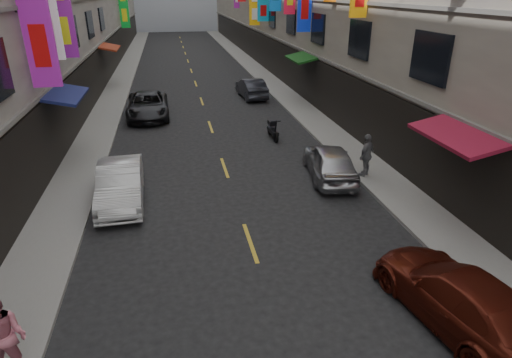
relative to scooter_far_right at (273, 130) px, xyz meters
name	(u,v)px	position (x,y,z in m)	size (l,w,h in m)	color
sidewalk_left	(118,86)	(-8.92, 14.55, -0.38)	(2.00, 90.00, 0.12)	slate
sidewalk_right	(268,80)	(3.08, 14.55, -0.38)	(2.00, 90.00, 0.12)	slate
street_awnings	(188,89)	(-4.18, -1.45, 2.56)	(13.99, 35.20, 0.41)	#144C25
lane_markings	(198,92)	(-2.92, 11.55, -0.44)	(0.12, 80.20, 0.01)	gold
scooter_far_right	(273,130)	(0.00, 0.00, 0.00)	(0.50, 1.80, 1.14)	black
car_left_mid	(120,184)	(-6.92, -5.88, 0.26)	(1.49, 4.26, 1.40)	silver
car_left_far	(148,105)	(-6.32, 5.24, 0.26)	(2.34, 5.08, 1.41)	black
car_right_near	(460,298)	(1.08, -13.64, 0.23)	(1.89, 4.65, 1.35)	#52170E
car_right_mid	(330,162)	(1.08, -5.29, 0.25)	(1.64, 4.08, 1.39)	#AAAAAF
car_right_far	(251,88)	(0.59, 8.96, 0.23)	(1.41, 4.05, 1.33)	#2A2B32
pedestrian_lfar	(2,341)	(-8.32, -13.48, 0.63)	(0.93, 0.64, 1.91)	#C5687A
pedestrian_rfar	(367,155)	(2.48, -5.61, 0.54)	(1.01, 0.58, 1.73)	slate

